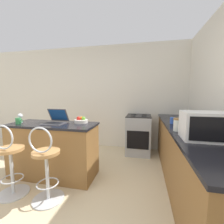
{
  "coord_description": "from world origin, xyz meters",
  "views": [
    {
      "loc": [
        1.1,
        -1.34,
        1.38
      ],
      "look_at": [
        0.42,
        1.8,
        1.0
      ],
      "focal_mm": 24.0,
      "sensor_mm": 36.0,
      "label": 1
    }
  ],
  "objects_px": {
    "bar_stool_far": "(46,167)",
    "toaster": "(190,122)",
    "bar_stool_near": "(10,162)",
    "laptop": "(56,120)",
    "stove_range": "(138,134)",
    "fruit_bowl": "(81,121)",
    "microwave": "(207,126)",
    "mug_blue": "(173,120)",
    "wine_glass_tall": "(20,116)",
    "mug_white": "(196,120)",
    "storage_jar": "(178,125)",
    "mug_green": "(18,121)"
  },
  "relations": [
    {
      "from": "microwave",
      "to": "wine_glass_tall",
      "type": "xyz_separation_m",
      "value": [
        -2.71,
        0.4,
        -0.04
      ]
    },
    {
      "from": "wine_glass_tall",
      "to": "bar_stool_far",
      "type": "bearing_deg",
      "value": -32.18
    },
    {
      "from": "mug_white",
      "to": "fruit_bowl",
      "type": "xyz_separation_m",
      "value": [
        -1.92,
        -0.48,
        -0.01
      ]
    },
    {
      "from": "bar_stool_near",
      "to": "toaster",
      "type": "height_order",
      "value": "toaster"
    },
    {
      "from": "stove_range",
      "to": "mug_white",
      "type": "relative_size",
      "value": 9.15
    },
    {
      "from": "mug_blue",
      "to": "wine_glass_tall",
      "type": "bearing_deg",
      "value": -169.62
    },
    {
      "from": "fruit_bowl",
      "to": "mug_green",
      "type": "bearing_deg",
      "value": -162.35
    },
    {
      "from": "bar_stool_far",
      "to": "toaster",
      "type": "distance_m",
      "value": 2.04
    },
    {
      "from": "wine_glass_tall",
      "to": "mug_blue",
      "type": "bearing_deg",
      "value": 10.38
    },
    {
      "from": "storage_jar",
      "to": "fruit_bowl",
      "type": "distance_m",
      "value": 1.5
    },
    {
      "from": "mug_green",
      "to": "fruit_bowl",
      "type": "xyz_separation_m",
      "value": [
        0.96,
        0.3,
        -0.01
      ]
    },
    {
      "from": "laptop",
      "to": "toaster",
      "type": "relative_size",
      "value": 1.42
    },
    {
      "from": "microwave",
      "to": "bar_stool_near",
      "type": "bearing_deg",
      "value": -176.8
    },
    {
      "from": "stove_range",
      "to": "wine_glass_tall",
      "type": "distance_m",
      "value": 2.42
    },
    {
      "from": "laptop",
      "to": "fruit_bowl",
      "type": "xyz_separation_m",
      "value": [
        0.4,
        0.11,
        -0.02
      ]
    },
    {
      "from": "microwave",
      "to": "stove_range",
      "type": "bearing_deg",
      "value": 114.06
    },
    {
      "from": "bar_stool_near",
      "to": "mug_green",
      "type": "height_order",
      "value": "mug_green"
    },
    {
      "from": "stove_range",
      "to": "mug_green",
      "type": "relative_size",
      "value": 9.01
    },
    {
      "from": "storage_jar",
      "to": "mug_white",
      "type": "xyz_separation_m",
      "value": [
        0.45,
        0.74,
        -0.04
      ]
    },
    {
      "from": "laptop",
      "to": "mug_green",
      "type": "relative_size",
      "value": 3.42
    },
    {
      "from": "bar_stool_near",
      "to": "storage_jar",
      "type": "bearing_deg",
      "value": 12.51
    },
    {
      "from": "bar_stool_near",
      "to": "mug_green",
      "type": "relative_size",
      "value": 9.91
    },
    {
      "from": "stove_range",
      "to": "mug_white",
      "type": "distance_m",
      "value": 1.29
    },
    {
      "from": "bar_stool_near",
      "to": "laptop",
      "type": "bearing_deg",
      "value": 63.89
    },
    {
      "from": "bar_stool_near",
      "to": "storage_jar",
      "type": "height_order",
      "value": "storage_jar"
    },
    {
      "from": "bar_stool_far",
      "to": "microwave",
      "type": "xyz_separation_m",
      "value": [
        1.86,
        0.13,
        0.58
      ]
    },
    {
      "from": "bar_stool_far",
      "to": "laptop",
      "type": "distance_m",
      "value": 0.83
    },
    {
      "from": "toaster",
      "to": "mug_blue",
      "type": "xyz_separation_m",
      "value": [
        -0.18,
        0.3,
        -0.04
      ]
    },
    {
      "from": "toaster",
      "to": "mug_white",
      "type": "bearing_deg",
      "value": 65.09
    },
    {
      "from": "bar_stool_near",
      "to": "bar_stool_far",
      "type": "relative_size",
      "value": 1.0
    },
    {
      "from": "bar_stool_near",
      "to": "laptop",
      "type": "distance_m",
      "value": 0.85
    },
    {
      "from": "toaster",
      "to": "stove_range",
      "type": "xyz_separation_m",
      "value": [
        -0.76,
        1.17,
        -0.54
      ]
    },
    {
      "from": "bar_stool_far",
      "to": "mug_green",
      "type": "bearing_deg",
      "value": 151.28
    },
    {
      "from": "bar_stool_near",
      "to": "stove_range",
      "type": "xyz_separation_m",
      "value": [
        1.63,
        1.87,
        -0.02
      ]
    },
    {
      "from": "microwave",
      "to": "fruit_bowl",
      "type": "relative_size",
      "value": 2.23
    },
    {
      "from": "laptop",
      "to": "mug_blue",
      "type": "height_order",
      "value": "laptop"
    },
    {
      "from": "microwave",
      "to": "mug_white",
      "type": "height_order",
      "value": "microwave"
    },
    {
      "from": "bar_stool_far",
      "to": "toaster",
      "type": "xyz_separation_m",
      "value": [
        1.85,
        0.7,
        0.52
      ]
    },
    {
      "from": "toaster",
      "to": "storage_jar",
      "type": "bearing_deg",
      "value": -133.79
    },
    {
      "from": "microwave",
      "to": "toaster",
      "type": "relative_size",
      "value": 2.06
    },
    {
      "from": "toaster",
      "to": "stove_range",
      "type": "relative_size",
      "value": 0.27
    },
    {
      "from": "bar_stool_far",
      "to": "stove_range",
      "type": "height_order",
      "value": "bar_stool_far"
    },
    {
      "from": "laptop",
      "to": "mug_green",
      "type": "xyz_separation_m",
      "value": [
        -0.55,
        -0.19,
        -0.01
      ]
    },
    {
      "from": "mug_blue",
      "to": "mug_white",
      "type": "bearing_deg",
      "value": 27.66
    },
    {
      "from": "mug_white",
      "to": "fruit_bowl",
      "type": "relative_size",
      "value": 0.44
    },
    {
      "from": "stove_range",
      "to": "mug_green",
      "type": "distance_m",
      "value": 2.41
    },
    {
      "from": "storage_jar",
      "to": "mug_blue",
      "type": "height_order",
      "value": "storage_jar"
    },
    {
      "from": "storage_jar",
      "to": "mug_green",
      "type": "xyz_separation_m",
      "value": [
        -2.43,
        -0.05,
        -0.04
      ]
    },
    {
      "from": "fruit_bowl",
      "to": "microwave",
      "type": "bearing_deg",
      "value": -19.59
    },
    {
      "from": "stove_range",
      "to": "laptop",
      "type": "bearing_deg",
      "value": -136.82
    }
  ]
}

